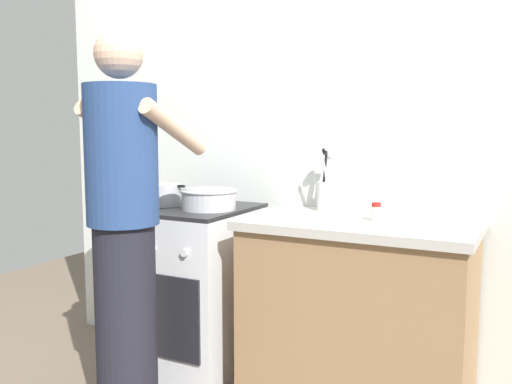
{
  "coord_description": "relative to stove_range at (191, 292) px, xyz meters",
  "views": [
    {
      "loc": [
        1.25,
        -2.17,
        1.3
      ],
      "look_at": [
        0.05,
        0.12,
        1.0
      ],
      "focal_mm": 38.57,
      "sensor_mm": 36.0,
      "label": 1
    }
  ],
  "objects": [
    {
      "name": "back_wall",
      "position": [
        0.55,
        0.35,
        0.8
      ],
      "size": [
        3.2,
        0.1,
        2.5
      ],
      "color": "silver",
      "rests_on": "ground"
    },
    {
      "name": "countertop",
      "position": [
        0.9,
        0.0,
        0.0
      ],
      "size": [
        1.0,
        0.6,
        0.9
      ],
      "color": "#99724C",
      "rests_on": "ground"
    },
    {
      "name": "stove_range",
      "position": [
        0.0,
        0.0,
        0.0
      ],
      "size": [
        0.6,
        0.62,
        0.9
      ],
      "color": "silver",
      "rests_on": "ground"
    },
    {
      "name": "pot",
      "position": [
        -0.14,
        -0.03,
        0.51
      ],
      "size": [
        0.25,
        0.19,
        0.11
      ],
      "color": "#B2B2B7",
      "rests_on": "stove_range"
    },
    {
      "name": "mixing_bowl",
      "position": [
        0.14,
        -0.03,
        0.5
      ],
      "size": [
        0.28,
        0.28,
        0.1
      ],
      "color": "#B7B7BC",
      "rests_on": "stove_range"
    },
    {
      "name": "utensil_crock",
      "position": [
        0.67,
        0.19,
        0.54
      ],
      "size": [
        0.1,
        0.1,
        0.32
      ],
      "color": "silver",
      "rests_on": "countertop"
    },
    {
      "name": "spice_bottle",
      "position": [
        0.97,
        0.01,
        0.49
      ],
      "size": [
        0.04,
        0.04,
        0.08
      ],
      "color": "silver",
      "rests_on": "countertop"
    },
    {
      "name": "person",
      "position": [
        0.05,
        -0.55,
        0.41
      ],
      "size": [
        0.41,
        0.5,
        1.7
      ],
      "color": "black",
      "rests_on": "ground"
    }
  ]
}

